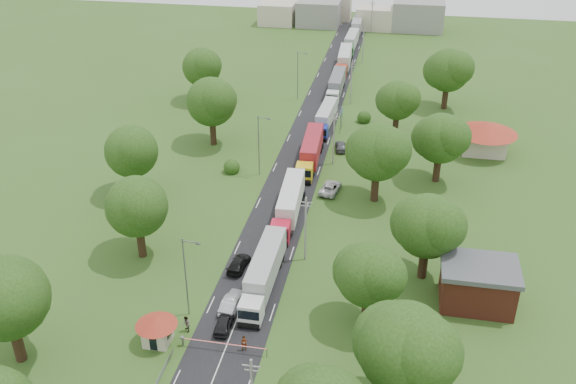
% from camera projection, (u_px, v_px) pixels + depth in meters
% --- Properties ---
extents(ground, '(260.00, 260.00, 0.00)m').
position_uv_depth(ground, '(274.00, 227.00, 87.99)').
color(ground, '#34551C').
rests_on(ground, ground).
extents(road, '(8.00, 200.00, 0.04)m').
position_uv_depth(road, '(299.00, 164.00, 105.25)').
color(road, black).
rests_on(road, ground).
extents(boom_barrier, '(9.22, 0.35, 1.18)m').
position_uv_depth(boom_barrier, '(211.00, 343.00, 66.21)').
color(boom_barrier, slate).
rests_on(boom_barrier, ground).
extents(guard_booth, '(4.40, 4.40, 3.45)m').
position_uv_depth(guard_booth, '(157.00, 326.00, 66.56)').
color(guard_booth, beige).
rests_on(guard_booth, ground).
extents(info_sign, '(0.12, 3.10, 4.10)m').
position_uv_depth(info_sign, '(341.00, 115.00, 115.91)').
color(info_sign, slate).
rests_on(info_sign, ground).
extents(pole_1, '(1.60, 0.24, 9.00)m').
position_uv_depth(pole_1, '(306.00, 228.00, 78.81)').
color(pole_1, gray).
rests_on(pole_1, ground).
extents(pole_2, '(1.60, 0.24, 9.00)m').
position_uv_depth(pole_2, '(334.00, 138.00, 102.98)').
color(pole_2, gray).
rests_on(pole_2, ground).
extents(pole_3, '(1.60, 0.24, 9.00)m').
position_uv_depth(pole_3, '(351.00, 82.00, 127.14)').
color(pole_3, gray).
rests_on(pole_3, ground).
extents(pole_4, '(1.60, 0.24, 9.00)m').
position_uv_depth(pole_4, '(363.00, 44.00, 151.31)').
color(pole_4, gray).
rests_on(pole_4, ground).
extents(pole_5, '(1.60, 0.24, 9.00)m').
position_uv_depth(pole_5, '(372.00, 16.00, 175.47)').
color(pole_5, gray).
rests_on(pole_5, ground).
extents(lamp_0, '(2.03, 0.22, 10.00)m').
position_uv_depth(lamp_0, '(187.00, 274.00, 68.95)').
color(lamp_0, slate).
rests_on(lamp_0, ground).
extents(lamp_1, '(2.03, 0.22, 10.00)m').
position_uv_depth(lamp_1, '(260.00, 143.00, 99.16)').
color(lamp_1, slate).
rests_on(lamp_1, ground).
extents(lamp_2, '(2.03, 0.22, 10.00)m').
position_uv_depth(lamp_2, '(298.00, 73.00, 129.36)').
color(lamp_2, slate).
rests_on(lamp_2, ground).
extents(tree_1, '(9.60, 9.60, 12.05)m').
position_uv_depth(tree_1, '(405.00, 347.00, 55.56)').
color(tree_1, '#382616').
rests_on(tree_1, ground).
extents(tree_2, '(8.00, 8.00, 10.10)m').
position_uv_depth(tree_2, '(369.00, 274.00, 67.14)').
color(tree_2, '#382616').
rests_on(tree_2, ground).
extents(tree_3, '(8.80, 8.80, 11.07)m').
position_uv_depth(tree_3, '(428.00, 225.00, 74.51)').
color(tree_3, '#382616').
rests_on(tree_3, ground).
extents(tree_4, '(9.60, 9.60, 12.05)m').
position_uv_depth(tree_4, '(377.00, 151.00, 90.90)').
color(tree_4, '#382616').
rests_on(tree_4, ground).
extents(tree_5, '(8.80, 8.80, 11.07)m').
position_uv_depth(tree_5, '(441.00, 138.00, 96.62)').
color(tree_5, '#382616').
rests_on(tree_5, ground).
extents(tree_6, '(8.00, 8.00, 10.10)m').
position_uv_depth(tree_6, '(398.00, 100.00, 112.72)').
color(tree_6, '#382616').
rests_on(tree_6, ground).
extents(tree_7, '(9.60, 9.60, 12.05)m').
position_uv_depth(tree_7, '(448.00, 70.00, 123.62)').
color(tree_7, '#382616').
rests_on(tree_7, ground).
extents(tree_9, '(9.60, 9.60, 12.05)m').
position_uv_depth(tree_9, '(7.00, 297.00, 61.76)').
color(tree_9, '#382616').
rests_on(tree_9, ground).
extents(tree_10, '(8.80, 8.80, 11.07)m').
position_uv_depth(tree_10, '(137.00, 206.00, 78.49)').
color(tree_10, '#382616').
rests_on(tree_10, ground).
extents(tree_11, '(8.80, 8.80, 11.07)m').
position_uv_depth(tree_11, '(132.00, 151.00, 92.58)').
color(tree_11, '#382616').
rests_on(tree_11, ground).
extents(tree_12, '(9.60, 9.60, 12.05)m').
position_uv_depth(tree_12, '(211.00, 101.00, 108.57)').
color(tree_12, '#382616').
rests_on(tree_12, ground).
extents(tree_13, '(8.80, 8.80, 11.07)m').
position_uv_depth(tree_13, '(202.00, 67.00, 127.43)').
color(tree_13, '#382616').
rests_on(tree_13, ground).
extents(house_brick, '(8.60, 6.60, 5.20)m').
position_uv_depth(house_brick, '(478.00, 284.00, 72.13)').
color(house_brick, maroon).
rests_on(house_brick, ground).
extents(house_cream, '(10.08, 10.08, 5.80)m').
position_uv_depth(house_cream, '(486.00, 133.00, 107.24)').
color(house_cream, beige).
rests_on(house_cream, ground).
extents(distant_town, '(52.00, 8.00, 8.00)m').
position_uv_depth(distant_town, '(356.00, 16.00, 181.14)').
color(distant_town, gray).
rests_on(distant_town, ground).
extents(church, '(5.00, 5.00, 12.30)m').
position_uv_depth(church, '(343.00, 2.00, 187.90)').
color(church, beige).
rests_on(church, ground).
extents(truck_0, '(2.61, 15.03, 4.17)m').
position_uv_depth(truck_0, '(264.00, 272.00, 74.89)').
color(truck_0, silver).
rests_on(truck_0, ground).
extents(truck_1, '(3.24, 15.20, 4.20)m').
position_uv_depth(truck_1, '(289.00, 204.00, 89.06)').
color(truck_1, red).
rests_on(truck_1, ground).
extents(truck_2, '(3.22, 15.36, 4.25)m').
position_uv_depth(truck_2, '(311.00, 151.00, 104.29)').
color(truck_2, yellow).
rests_on(truck_2, ground).
extents(truck_3, '(2.83, 13.49, 3.73)m').
position_uv_depth(truck_3, '(326.00, 117.00, 117.89)').
color(truck_3, navy).
rests_on(truck_3, ground).
extents(truck_4, '(2.62, 14.62, 4.05)m').
position_uv_depth(truck_4, '(336.00, 85.00, 133.36)').
color(truck_4, silver).
rests_on(truck_4, ground).
extents(truck_5, '(3.22, 15.42, 4.26)m').
position_uv_depth(truck_5, '(344.00, 60.00, 148.29)').
color(truck_5, '#A63119').
rests_on(truck_5, ground).
extents(truck_6, '(2.67, 14.32, 3.97)m').
position_uv_depth(truck_6, '(351.00, 42.00, 162.33)').
color(truck_6, '#2B7435').
rests_on(truck_6, ground).
extents(truck_7, '(2.86, 14.59, 4.04)m').
position_uv_depth(truck_7, '(357.00, 26.00, 175.78)').
color(truck_7, silver).
rests_on(truck_7, ground).
extents(car_lane_front, '(1.92, 4.28, 1.43)m').
position_uv_depth(car_lane_front, '(224.00, 323.00, 69.21)').
color(car_lane_front, black).
rests_on(car_lane_front, ground).
extents(car_lane_mid, '(2.17, 5.01, 1.60)m').
position_uv_depth(car_lane_mid, '(232.00, 302.00, 72.24)').
color(car_lane_mid, '#A9ACB1').
rests_on(car_lane_mid, ground).
extents(car_lane_rear, '(2.35, 4.93, 1.39)m').
position_uv_depth(car_lane_rear, '(239.00, 264.00, 79.02)').
color(car_lane_rear, black).
rests_on(car_lane_rear, ground).
extents(car_verge_near, '(3.26, 5.65, 1.48)m').
position_uv_depth(car_verge_near, '(330.00, 188.00, 96.37)').
color(car_verge_near, silver).
rests_on(car_verge_near, ground).
extents(car_verge_far, '(2.46, 4.53, 1.46)m').
position_uv_depth(car_verge_far, '(341.00, 146.00, 109.65)').
color(car_verge_far, '#4E5055').
rests_on(car_verge_far, ground).
extents(pedestrian_near, '(0.74, 0.57, 1.80)m').
position_uv_depth(pedestrian_near, '(244.00, 344.00, 66.09)').
color(pedestrian_near, gray).
rests_on(pedestrian_near, ground).
extents(pedestrian_booth, '(1.14, 1.18, 1.92)m').
position_uv_depth(pedestrian_booth, '(186.00, 324.00, 68.62)').
color(pedestrian_booth, gray).
rests_on(pedestrian_booth, ground).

